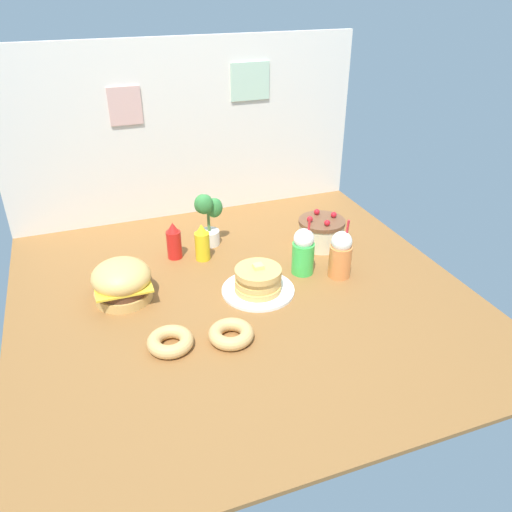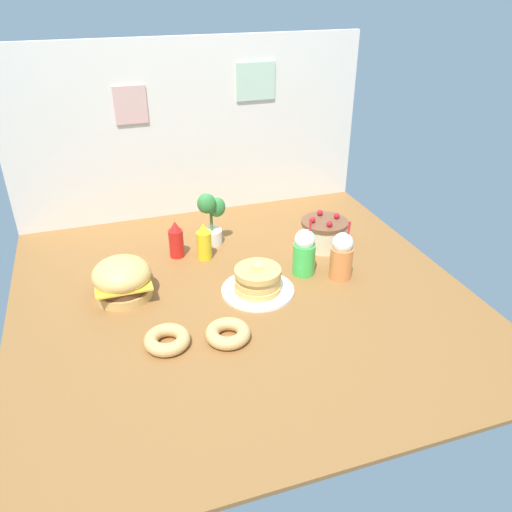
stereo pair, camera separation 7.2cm
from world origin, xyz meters
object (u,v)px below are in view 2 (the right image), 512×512
Objects in this scene: layer_cake at (324,233)px; mustard_bottle at (204,242)px; donut_pink_glaze at (167,339)px; orange_float_cup at (342,256)px; donut_chocolate at (228,333)px; potted_plant at (211,216)px; burger at (122,279)px; ketchup_bottle at (176,240)px; cream_soda_cup at (304,252)px; pancake_stack at (258,282)px.

mustard_bottle is (-0.70, 0.08, 0.02)m from layer_cake.
mustard_bottle reaches higher than donut_pink_glaze.
donut_chocolate is at bearing -155.75° from orange_float_cup.
orange_float_cup is 0.80m from potted_plant.
orange_float_cup is (1.10, -0.17, 0.03)m from burger.
orange_float_cup reaches higher than mustard_bottle.
layer_cake is 0.85m from ketchup_bottle.
potted_plant is at bearing 128.28° from cream_soda_cup.
donut_pink_glaze is 0.26m from donut_chocolate.
donut_pink_glaze is (-1.03, -0.62, -0.05)m from layer_cake.
cream_soda_cup is (0.61, -0.40, 0.03)m from ketchup_bottle.
donut_pink_glaze is 0.96m from potted_plant.
burger is 1.12m from orange_float_cup.
cream_soda_cup is (0.29, 0.10, 0.07)m from pancake_stack.
donut_pink_glaze is (-0.33, -0.70, -0.07)m from mustard_bottle.
orange_float_cup is (0.46, 0.00, 0.07)m from pancake_stack.
potted_plant is (-0.61, 0.24, 0.09)m from layer_cake.
potted_plant reaches higher than burger.
ketchup_bottle is 0.67× the size of cream_soda_cup.
orange_float_cup is (0.78, -0.49, 0.03)m from ketchup_bottle.
ketchup_bottle is 0.82m from donut_chocolate.
mustard_bottle is (0.14, -0.07, 0.00)m from ketchup_bottle.
mustard_bottle is 0.74m from donut_chocolate.
burger is 0.94m from cream_soda_cup.
cream_soda_cup is at bearing 37.74° from donut_chocolate.
donut_pink_glaze is at bearing -164.00° from orange_float_cup.
cream_soda_cup is 1.00× the size of orange_float_cup.
burger is at bearing -171.75° from layer_cake.
layer_cake is 0.82× the size of potted_plant.
potted_plant is (0.41, 0.86, 0.14)m from donut_pink_glaze.
ketchup_bottle is at bearing 95.17° from donut_chocolate.
orange_float_cup is (0.63, -0.42, 0.03)m from mustard_bottle.
orange_float_cup is at bearing 24.25° from donut_chocolate.
mustard_bottle is (-0.17, 0.42, 0.04)m from pancake_stack.
cream_soda_cup is (-0.23, -0.25, 0.04)m from layer_cake.
pancake_stack is 1.70× the size of mustard_bottle.
cream_soda_cup is at bearing 25.14° from donut_pink_glaze.
ketchup_bottle is at bearing 44.32° from burger.
potted_plant reaches higher than orange_float_cup.
ketchup_bottle is 0.92m from orange_float_cup.
ketchup_bottle reaches higher than donut_chocolate.
mustard_bottle is 0.67× the size of orange_float_cup.
donut_chocolate is (-0.70, -0.32, -0.09)m from orange_float_cup.
layer_cake reaches higher than donut_chocolate.
mustard_bottle reaches higher than layer_cake.
pancake_stack is 0.58m from donut_pink_glaze.
ketchup_bottle reaches higher than donut_pink_glaze.
burger is 0.46m from ketchup_bottle.
burger is 0.69m from potted_plant.
potted_plant is (0.15, 0.90, 0.14)m from donut_chocolate.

